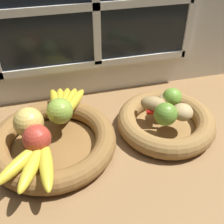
{
  "coord_description": "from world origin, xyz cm",
  "views": [
    {
      "loc": [
        -16.34,
        -54.64,
        56.19
      ],
      "look_at": [
        -1.4,
        3.07,
        9.8
      ],
      "focal_mm": 43.97,
      "sensor_mm": 36.0,
      "label": 1
    }
  ],
  "objects_px": {
    "apple_red_front": "(37,138)",
    "potato_back": "(168,99)",
    "fruit_bowl_left": "(54,141)",
    "lime_near": "(166,114)",
    "potato_small": "(182,112)",
    "apple_green_back": "(60,111)",
    "banana_bunch_back": "(64,103)",
    "apple_golden_left": "(29,122)",
    "fruit_bowl_right": "(166,122)",
    "lime_far": "(172,97)",
    "chili_pepper": "(168,112)",
    "banana_bunch_front": "(34,163)",
    "potato_oblong": "(153,104)"
  },
  "relations": [
    {
      "from": "banana_bunch_front",
      "to": "potato_back",
      "type": "distance_m",
      "value": 0.43
    },
    {
      "from": "banana_bunch_front",
      "to": "apple_green_back",
      "type": "bearing_deg",
      "value": 62.98
    },
    {
      "from": "potato_small",
      "to": "chili_pepper",
      "type": "height_order",
      "value": "potato_small"
    },
    {
      "from": "lime_near",
      "to": "chili_pepper",
      "type": "distance_m",
      "value": 0.05
    },
    {
      "from": "potato_back",
      "to": "lime_far",
      "type": "xyz_separation_m",
      "value": [
        0.01,
        -0.01,
        0.01
      ]
    },
    {
      "from": "banana_bunch_back",
      "to": "potato_back",
      "type": "distance_m",
      "value": 0.32
    },
    {
      "from": "apple_golden_left",
      "to": "banana_bunch_front",
      "type": "xyz_separation_m",
      "value": [
        0.01,
        -0.12,
        -0.02
      ]
    },
    {
      "from": "apple_green_back",
      "to": "lime_far",
      "type": "xyz_separation_m",
      "value": [
        0.34,
        -0.01,
        -0.01
      ]
    },
    {
      "from": "potato_back",
      "to": "fruit_bowl_left",
      "type": "bearing_deg",
      "value": -173.22
    },
    {
      "from": "apple_green_back",
      "to": "apple_golden_left",
      "type": "height_order",
      "value": "apple_golden_left"
    },
    {
      "from": "fruit_bowl_left",
      "to": "lime_near",
      "type": "bearing_deg",
      "value": -6.82
    },
    {
      "from": "potato_small",
      "to": "lime_near",
      "type": "xyz_separation_m",
      "value": [
        -0.06,
        -0.01,
        0.01
      ]
    },
    {
      "from": "apple_green_back",
      "to": "chili_pepper",
      "type": "height_order",
      "value": "apple_green_back"
    },
    {
      "from": "potato_back",
      "to": "potato_small",
      "type": "height_order",
      "value": "potato_small"
    },
    {
      "from": "fruit_bowl_right",
      "to": "banana_bunch_back",
      "type": "relative_size",
      "value": 1.74
    },
    {
      "from": "banana_bunch_back",
      "to": "apple_green_back",
      "type": "bearing_deg",
      "value": -105.8
    },
    {
      "from": "apple_golden_left",
      "to": "apple_red_front",
      "type": "xyz_separation_m",
      "value": [
        0.02,
        -0.06,
        -0.0
      ]
    },
    {
      "from": "fruit_bowl_right",
      "to": "lime_near",
      "type": "xyz_separation_m",
      "value": [
        -0.02,
        -0.04,
        0.06
      ]
    },
    {
      "from": "fruit_bowl_right",
      "to": "potato_oblong",
      "type": "distance_m",
      "value": 0.07
    },
    {
      "from": "banana_bunch_front",
      "to": "banana_bunch_back",
      "type": "height_order",
      "value": "banana_bunch_front"
    },
    {
      "from": "fruit_bowl_left",
      "to": "chili_pepper",
      "type": "bearing_deg",
      "value": -0.78
    },
    {
      "from": "apple_red_front",
      "to": "banana_bunch_back",
      "type": "xyz_separation_m",
      "value": [
        0.08,
        0.16,
        -0.02
      ]
    },
    {
      "from": "apple_green_back",
      "to": "fruit_bowl_right",
      "type": "bearing_deg",
      "value": -8.2
    },
    {
      "from": "fruit_bowl_right",
      "to": "lime_far",
      "type": "xyz_separation_m",
      "value": [
        0.03,
        0.04,
        0.06
      ]
    },
    {
      "from": "potato_back",
      "to": "lime_far",
      "type": "distance_m",
      "value": 0.01
    },
    {
      "from": "potato_back",
      "to": "lime_far",
      "type": "relative_size",
      "value": 1.05
    },
    {
      "from": "apple_green_back",
      "to": "potato_back",
      "type": "height_order",
      "value": "apple_green_back"
    },
    {
      "from": "potato_back",
      "to": "potato_small",
      "type": "relative_size",
      "value": 1.02
    },
    {
      "from": "fruit_bowl_right",
      "to": "potato_oblong",
      "type": "bearing_deg",
      "value": 142.13
    },
    {
      "from": "potato_back",
      "to": "chili_pepper",
      "type": "relative_size",
      "value": 0.49
    },
    {
      "from": "lime_near",
      "to": "potato_small",
      "type": "bearing_deg",
      "value": 6.67
    },
    {
      "from": "lime_near",
      "to": "lime_far",
      "type": "distance_m",
      "value": 0.09
    },
    {
      "from": "fruit_bowl_left",
      "to": "chili_pepper",
      "type": "relative_size",
      "value": 2.79
    },
    {
      "from": "fruit_bowl_right",
      "to": "potato_small",
      "type": "relative_size",
      "value": 4.9
    },
    {
      "from": "apple_golden_left",
      "to": "potato_small",
      "type": "distance_m",
      "value": 0.43
    },
    {
      "from": "apple_golden_left",
      "to": "lime_near",
      "type": "distance_m",
      "value": 0.37
    },
    {
      "from": "fruit_bowl_right",
      "to": "lime_near",
      "type": "distance_m",
      "value": 0.08
    },
    {
      "from": "lime_far",
      "to": "potato_small",
      "type": "bearing_deg",
      "value": -88.51
    },
    {
      "from": "apple_red_front",
      "to": "potato_back",
      "type": "height_order",
      "value": "apple_red_front"
    },
    {
      "from": "apple_red_front",
      "to": "potato_oblong",
      "type": "bearing_deg",
      "value": 12.98
    },
    {
      "from": "apple_golden_left",
      "to": "banana_bunch_front",
      "type": "relative_size",
      "value": 0.46
    },
    {
      "from": "apple_golden_left",
      "to": "potato_back",
      "type": "relative_size",
      "value": 1.29
    },
    {
      "from": "potato_small",
      "to": "banana_bunch_front",
      "type": "bearing_deg",
      "value": -169.1
    },
    {
      "from": "apple_green_back",
      "to": "potato_back",
      "type": "relative_size",
      "value": 1.2
    },
    {
      "from": "fruit_bowl_left",
      "to": "lime_near",
      "type": "relative_size",
      "value": 5.38
    },
    {
      "from": "banana_bunch_front",
      "to": "chili_pepper",
      "type": "distance_m",
      "value": 0.4
    },
    {
      "from": "fruit_bowl_right",
      "to": "banana_bunch_back",
      "type": "bearing_deg",
      "value": 159.6
    },
    {
      "from": "apple_green_back",
      "to": "apple_red_front",
      "type": "height_order",
      "value": "apple_green_back"
    },
    {
      "from": "fruit_bowl_left",
      "to": "apple_red_front",
      "type": "distance_m",
      "value": 0.09
    },
    {
      "from": "apple_green_back",
      "to": "banana_bunch_back",
      "type": "bearing_deg",
      "value": 74.2
    }
  ]
}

